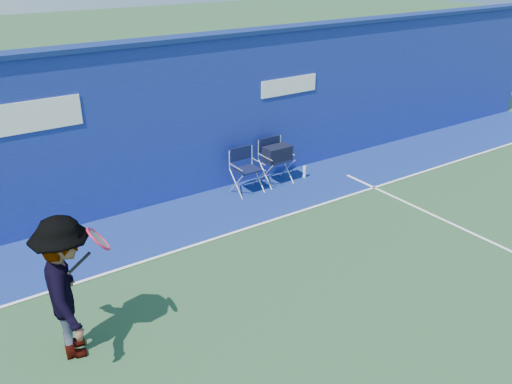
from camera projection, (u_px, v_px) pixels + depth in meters
ground at (299, 365)px, 6.47m from camera, size 80.00×80.00×0.00m
stadium_wall at (122, 129)px, 9.74m from camera, size 24.00×0.50×3.08m
out_of_bounds_strip at (155, 229)px, 9.55m from camera, size 24.00×1.80×0.01m
court_lines at (270, 337)px, 6.92m from camera, size 24.00×12.00×0.01m
directors_chair_left at (247, 179)px, 10.89m from camera, size 0.54×0.48×0.90m
directors_chair_right at (276, 165)px, 11.28m from camera, size 0.56×0.51×0.94m
water_bottle at (304, 172)px, 11.62m from camera, size 0.07×0.07×0.27m
tennis_player at (68, 288)px, 6.33m from camera, size 1.00×1.30×1.83m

